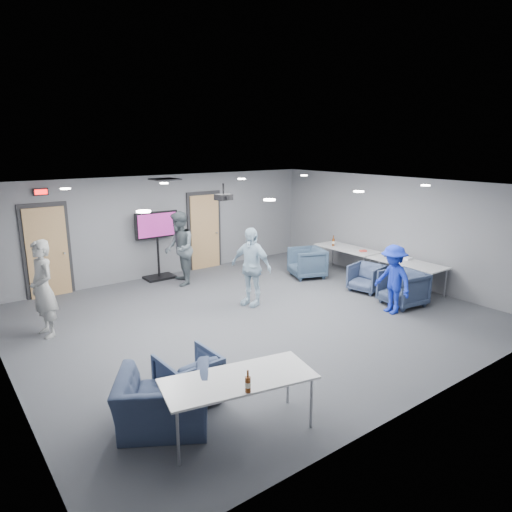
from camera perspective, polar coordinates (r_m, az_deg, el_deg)
floor at (r=9.55m, az=-0.43°, el=-7.64°), size 9.00×9.00×0.00m
ceiling at (r=8.92m, az=-0.46°, el=8.71°), size 9.00×9.00×0.00m
wall_back at (r=12.53m, az=-11.34°, el=3.73°), size 9.00×0.02×2.70m
wall_front at (r=6.50m, az=21.02°, el=-6.48°), size 9.00×0.02×2.70m
wall_left at (r=7.52m, az=-29.40°, el=-4.63°), size 0.02×8.00×2.70m
wall_right at (r=12.29m, az=16.77°, el=3.21°), size 0.02×8.00×2.70m
door_left at (r=11.61m, az=-24.63°, el=0.50°), size 1.06×0.17×2.24m
door_right at (r=13.09m, az=-6.45°, el=3.09°), size 1.06×0.17×2.24m
exit_sign at (r=11.38m, az=-25.32°, el=7.26°), size 0.32×0.08×0.16m
hvac_diffuser at (r=11.07m, az=-11.32°, el=9.39°), size 0.60×0.60×0.03m
downlights at (r=8.92m, az=-0.46°, el=8.62°), size 6.18×3.78×0.02m
person_a at (r=9.25m, az=-25.09°, el=-3.74°), size 0.54×0.73×1.83m
person_b at (r=11.62m, az=-9.57°, el=0.92°), size 0.99×1.10×1.87m
person_c at (r=10.01m, az=-0.65°, el=-1.34°), size 0.73×1.11×1.75m
person_d at (r=9.99m, az=16.74°, el=-2.81°), size 0.70×1.03×1.47m
chair_right_a at (r=12.29m, az=6.38°, el=-0.84°), size 1.11×1.10×0.79m
chair_right_b at (r=11.39m, az=13.62°, el=-2.67°), size 0.86×0.85×0.67m
chair_right_c at (r=10.62m, az=17.89°, el=-3.87°), size 0.96×0.94×0.78m
chair_front_a at (r=6.61m, az=-8.44°, el=-14.79°), size 0.78×0.80×0.71m
chair_front_b at (r=6.09m, az=-11.44°, el=-17.47°), size 1.48×1.43×0.73m
table_right_a at (r=12.70m, az=11.37°, el=0.81°), size 0.77×1.85×0.73m
table_right_b at (r=11.56m, az=18.34°, el=-0.93°), size 0.78×1.87×0.73m
table_front_left at (r=5.78m, az=-2.18°, el=-15.34°), size 1.99×1.16×0.73m
bottle_front at (r=5.42m, az=-1.02°, el=-15.72°), size 0.07×0.07×0.27m
bottle_right at (r=12.84m, az=9.65°, el=1.73°), size 0.08×0.08×0.29m
snack_box at (r=12.35m, az=13.23°, el=0.64°), size 0.21×0.18×0.04m
wrapper at (r=11.80m, az=18.42°, el=-0.30°), size 0.22×0.16×0.05m
tv_stand at (r=12.22m, az=-12.20°, el=1.84°), size 1.17×0.56×1.79m
projector at (r=9.74m, az=-4.07°, el=7.38°), size 0.35×0.33×0.35m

